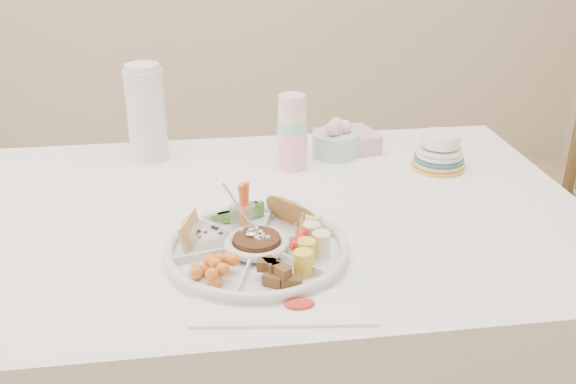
{
  "coord_description": "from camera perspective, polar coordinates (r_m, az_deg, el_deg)",
  "views": [
    {
      "loc": [
        -0.16,
        -1.37,
        1.46
      ],
      "look_at": [
        0.02,
        -0.11,
        0.85
      ],
      "focal_mm": 40.0,
      "sensor_mm": 36.0,
      "label": 1
    }
  ],
  "objects": [
    {
      "name": "flower_bowl",
      "position": [
        1.86,
        4.25,
        4.77
      ],
      "size": [
        0.17,
        0.17,
        0.1
      ],
      "primitive_type": "cylinder",
      "rotation": [
        0.0,
        0.0,
        0.33
      ],
      "color": "silver",
      "rests_on": "dining_table"
    },
    {
      "name": "napkin_stack",
      "position": [
        1.9,
        5.26,
        4.51
      ],
      "size": [
        0.19,
        0.17,
        0.05
      ],
      "primitive_type": "cube",
      "rotation": [
        0.0,
        0.0,
        0.2
      ],
      "color": "#D0A8B0",
      "rests_on": "dining_table"
    },
    {
      "name": "carrot_cucumber",
      "position": [
        1.44,
        -4.42,
        -0.98
      ],
      "size": [
        0.14,
        0.14,
        0.1
      ],
      "primitive_type": null,
      "rotation": [
        0.0,
        0.0,
        0.22
      ],
      "color": "orange",
      "rests_on": "party_tray"
    },
    {
      "name": "granola_chunks",
      "position": [
        1.24,
        -0.93,
        -7.15
      ],
      "size": [
        0.12,
        0.12,
        0.04
      ],
      "primitive_type": null,
      "rotation": [
        0.0,
        0.0,
        0.22
      ],
      "color": "brown",
      "rests_on": "party_tray"
    },
    {
      "name": "pita_raisins",
      "position": [
        1.37,
        -8.14,
        -3.58
      ],
      "size": [
        0.14,
        0.14,
        0.07
      ],
      "primitive_type": null,
      "rotation": [
        0.0,
        0.0,
        0.22
      ],
      "color": "tan",
      "rests_on": "party_tray"
    },
    {
      "name": "cherries",
      "position": [
        1.26,
        -6.77,
        -6.58
      ],
      "size": [
        0.14,
        0.14,
        0.05
      ],
      "primitive_type": null,
      "rotation": [
        0.0,
        0.0,
        0.22
      ],
      "color": "orange",
      "rests_on": "party_tray"
    },
    {
      "name": "chair",
      "position": [
        2.14,
        21.13,
        -1.36
      ],
      "size": [
        0.51,
        0.51,
        1.12
      ],
      "primitive_type": "cube",
      "rotation": [
        0.0,
        0.0,
        -0.1
      ],
      "color": "olive",
      "rests_on": "floor"
    },
    {
      "name": "thermos",
      "position": [
        1.85,
        -12.5,
        7.0
      ],
      "size": [
        0.11,
        0.11,
        0.28
      ],
      "primitive_type": "cylinder",
      "rotation": [
        0.0,
        0.0,
        0.04
      ],
      "color": "silver",
      "rests_on": "dining_table"
    },
    {
      "name": "tortillas",
      "position": [
        1.43,
        0.69,
        -2.08
      ],
      "size": [
        0.12,
        0.12,
        0.06
      ],
      "primitive_type": null,
      "rotation": [
        0.0,
        0.0,
        0.22
      ],
      "color": "#BC903D",
      "rests_on": "party_tray"
    },
    {
      "name": "banana_tomato",
      "position": [
        1.31,
        2.75,
        -3.95
      ],
      "size": [
        0.14,
        0.14,
        0.1
      ],
      "primitive_type": null,
      "rotation": [
        0.0,
        0.0,
        0.22
      ],
      "color": "tan",
      "rests_on": "party_tray"
    },
    {
      "name": "bean_dip",
      "position": [
        1.35,
        -2.79,
        -4.58
      ],
      "size": [
        0.12,
        0.12,
        0.04
      ],
      "primitive_type": "cylinder",
      "rotation": [
        0.0,
        0.0,
        0.22
      ],
      "color": "#4D3017",
      "rests_on": "party_tray"
    },
    {
      "name": "placemat",
      "position": [
        1.2,
        -0.4,
        -10.27
      ],
      "size": [
        0.35,
        0.15,
        0.01
      ],
      "primitive_type": "cube",
      "rotation": [
        0.0,
        0.0,
        -0.12
      ],
      "color": "silver",
      "rests_on": "dining_table"
    },
    {
      "name": "cup_stack",
      "position": [
        1.75,
        0.36,
        5.7
      ],
      "size": [
        0.1,
        0.1,
        0.23
      ],
      "primitive_type": "cylinder",
      "rotation": [
        0.0,
        0.0,
        -0.31
      ],
      "color": "#ACC19A",
      "rests_on": "dining_table"
    },
    {
      "name": "plate_stack",
      "position": [
        1.81,
        13.31,
        3.49
      ],
      "size": [
        0.15,
        0.15,
        0.09
      ],
      "primitive_type": "cylinder",
      "rotation": [
        0.0,
        0.0,
        -0.02
      ],
      "color": "gold",
      "rests_on": "dining_table"
    },
    {
      "name": "dining_table",
      "position": [
        1.75,
        -1.19,
        -12.67
      ],
      "size": [
        1.52,
        1.02,
        0.76
      ],
      "primitive_type": "cube",
      "color": "white",
      "rests_on": "floor"
    },
    {
      "name": "party_tray",
      "position": [
        1.35,
        -2.79,
        -4.85
      ],
      "size": [
        0.45,
        0.45,
        0.04
      ],
      "primitive_type": "cylinder",
      "rotation": [
        0.0,
        0.0,
        0.22
      ],
      "color": "white",
      "rests_on": "dining_table"
    }
  ]
}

